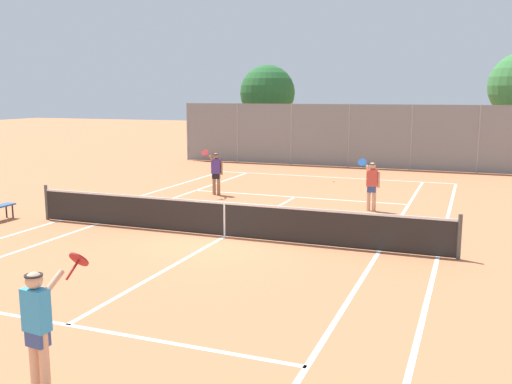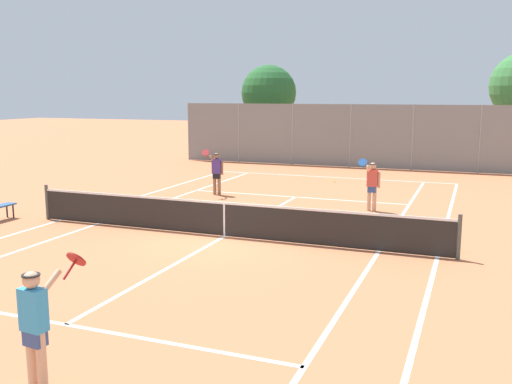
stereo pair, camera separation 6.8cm
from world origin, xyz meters
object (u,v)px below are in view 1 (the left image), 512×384
at_px(player_near_side, 38,322).
at_px(loose_tennis_ball_2, 219,202).
at_px(tennis_net, 225,218).
at_px(tree_behind_left, 268,94).
at_px(player_far_right, 372,183).
at_px(loose_tennis_ball_1, 334,181).
at_px(player_far_left, 216,171).

distance_m(player_near_side, loose_tennis_ball_2, 13.04).
xyz_separation_m(tennis_net, tree_behind_left, (-5.64, 19.04, 3.28)).
distance_m(player_near_side, player_far_right, 13.25).
xyz_separation_m(player_near_side, player_far_right, (1.99, 13.10, 0.00)).
distance_m(tennis_net, loose_tennis_ball_1, 10.53).
relative_size(player_far_left, tree_behind_left, 0.32).
height_order(loose_tennis_ball_1, tree_behind_left, tree_behind_left).
bearing_deg(tennis_net, loose_tennis_ball_2, 116.66).
distance_m(tennis_net, player_near_side, 8.32).
relative_size(player_near_side, loose_tennis_ball_1, 26.88).
xyz_separation_m(loose_tennis_ball_1, tree_behind_left, (-6.14, 8.53, 3.76)).
distance_m(player_far_left, player_far_right, 6.11).
xyz_separation_m(player_near_side, loose_tennis_ball_1, (-0.60, 18.74, -0.89)).
bearing_deg(loose_tennis_ball_2, player_far_right, 5.45).
distance_m(loose_tennis_ball_1, loose_tennis_ball_2, 6.71).
xyz_separation_m(tennis_net, loose_tennis_ball_1, (0.50, 10.50, -0.48)).
height_order(tennis_net, player_near_side, player_near_side).
relative_size(tennis_net, loose_tennis_ball_1, 181.82).
relative_size(tennis_net, tree_behind_left, 2.17).
bearing_deg(tree_behind_left, loose_tennis_ball_1, -54.26).
distance_m(loose_tennis_ball_2, tree_behind_left, 15.54).
bearing_deg(player_far_right, tennis_net, -122.42).
bearing_deg(tennis_net, player_far_left, 116.99).
height_order(player_far_left, loose_tennis_ball_2, player_far_left).
distance_m(player_far_left, tree_behind_left, 13.82).
height_order(tennis_net, tree_behind_left, tree_behind_left).
xyz_separation_m(player_far_right, loose_tennis_ball_2, (-5.27, -0.50, -0.89)).
xyz_separation_m(player_far_left, player_far_right, (6.04, -0.93, 0.00)).
bearing_deg(player_far_right, tree_behind_left, 121.62).
distance_m(player_far_left, loose_tennis_ball_1, 5.91).
bearing_deg(player_near_side, tree_behind_left, 103.88).
distance_m(player_far_right, tree_behind_left, 16.89).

